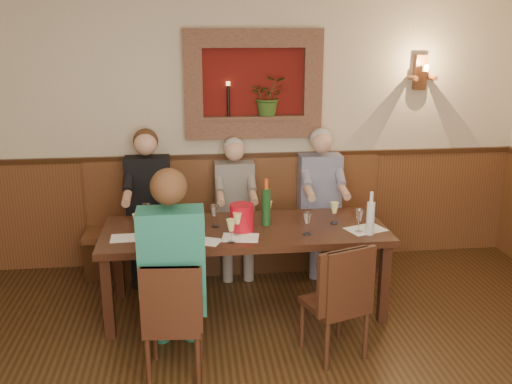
# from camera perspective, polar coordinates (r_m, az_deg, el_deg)

# --- Properties ---
(room_shell) EXTENTS (6.04, 6.04, 2.82)m
(room_shell) POSITION_cam_1_polar(r_m,az_deg,el_deg) (2.77, 2.63, 5.77)
(room_shell) COLOR beige
(room_shell) RESTS_ON ground
(wainscoting) EXTENTS (6.02, 6.02, 1.15)m
(wainscoting) POSITION_cam_1_polar(r_m,az_deg,el_deg) (3.27, 2.33, -17.32)
(wainscoting) COLOR #5B331A
(wainscoting) RESTS_ON ground
(wall_niche) EXTENTS (1.36, 0.30, 1.06)m
(wall_niche) POSITION_cam_1_polar(r_m,az_deg,el_deg) (5.70, 0.16, 10.29)
(wall_niche) COLOR #5F110D
(wall_niche) RESTS_ON ground
(wall_sconce) EXTENTS (0.25, 0.20, 0.35)m
(wall_sconce) POSITION_cam_1_polar(r_m,az_deg,el_deg) (6.11, 16.15, 11.34)
(wall_sconce) COLOR #5B331A
(wall_sconce) RESTS_ON ground
(dining_table) EXTENTS (2.40, 0.90, 0.75)m
(dining_table) POSITION_cam_1_polar(r_m,az_deg,el_deg) (4.87, -1.10, -4.44)
(dining_table) COLOR black
(dining_table) RESTS_ON ground
(bench) EXTENTS (3.00, 0.45, 1.11)m
(bench) POSITION_cam_1_polar(r_m,az_deg,el_deg) (5.87, -2.01, -4.41)
(bench) COLOR #381E0F
(bench) RESTS_ON ground
(chair_near_left) EXTENTS (0.43, 0.43, 0.89)m
(chair_near_left) POSITION_cam_1_polar(r_m,az_deg,el_deg) (4.19, -8.11, -14.57)
(chair_near_left) COLOR black
(chair_near_left) RESTS_ON ground
(chair_near_right) EXTENTS (0.51, 0.51, 0.91)m
(chair_near_right) POSITION_cam_1_polar(r_m,az_deg,el_deg) (4.41, 7.93, -12.81)
(chair_near_right) COLOR black
(chair_near_right) RESTS_ON ground
(person_bench_left) EXTENTS (0.43, 0.53, 1.46)m
(person_bench_left) POSITION_cam_1_polar(r_m,az_deg,el_deg) (5.68, -10.65, -2.45)
(person_bench_left) COLOR black
(person_bench_left) RESTS_ON ground
(person_bench_mid) EXTENTS (0.39, 0.48, 1.35)m
(person_bench_mid) POSITION_cam_1_polar(r_m,az_deg,el_deg) (5.70, -2.07, -2.61)
(person_bench_mid) COLOR #4E4947
(person_bench_mid) RESTS_ON ground
(person_bench_right) EXTENTS (0.42, 0.52, 1.43)m
(person_bench_right) POSITION_cam_1_polar(r_m,az_deg,el_deg) (5.82, 6.50, -1.97)
(person_bench_right) COLOR navy
(person_bench_right) RESTS_ON ground
(person_chair_front) EXTENTS (0.45, 0.56, 1.50)m
(person_chair_front) POSITION_cam_1_polar(r_m,az_deg,el_deg) (4.16, -8.25, -9.11)
(person_chair_front) COLOR #1A5A5B
(person_chair_front) RESTS_ON ground
(spittoon_bucket) EXTENTS (0.22, 0.22, 0.23)m
(spittoon_bucket) POSITION_cam_1_polar(r_m,az_deg,el_deg) (4.75, -1.43, -2.57)
(spittoon_bucket) COLOR red
(spittoon_bucket) RESTS_ON dining_table
(wine_bottle_green_a) EXTENTS (0.09, 0.09, 0.41)m
(wine_bottle_green_a) POSITION_cam_1_polar(r_m,az_deg,el_deg) (4.87, 1.03, -1.41)
(wine_bottle_green_a) COLOR #19471E
(wine_bottle_green_a) RESTS_ON dining_table
(wine_bottle_green_b) EXTENTS (0.08, 0.08, 0.42)m
(wine_bottle_green_b) POSITION_cam_1_polar(r_m,az_deg,el_deg) (4.88, -9.12, -1.52)
(wine_bottle_green_b) COLOR #19471E
(wine_bottle_green_b) RESTS_ON dining_table
(water_bottle) EXTENTS (0.09, 0.09, 0.36)m
(water_bottle) POSITION_cam_1_polar(r_m,az_deg,el_deg) (4.75, 11.37, -2.50)
(water_bottle) COLOR silver
(water_bottle) RESTS_ON dining_table
(tasting_sheet_a) EXTENTS (0.28, 0.21, 0.00)m
(tasting_sheet_a) POSITION_cam_1_polar(r_m,az_deg,el_deg) (4.73, -12.67, -4.49)
(tasting_sheet_a) COLOR white
(tasting_sheet_a) RESTS_ON dining_table
(tasting_sheet_b) EXTENTS (0.33, 0.26, 0.00)m
(tasting_sheet_b) POSITION_cam_1_polar(r_m,az_deg,el_deg) (4.62, -1.58, -4.58)
(tasting_sheet_b) COLOR white
(tasting_sheet_b) RESTS_ON dining_table
(tasting_sheet_c) EXTENTS (0.37, 0.32, 0.00)m
(tasting_sheet_c) POSITION_cam_1_polar(r_m,az_deg,el_deg) (4.90, 10.90, -3.68)
(tasting_sheet_c) COLOR white
(tasting_sheet_c) RESTS_ON dining_table
(tasting_sheet_d) EXTENTS (0.30, 0.26, 0.00)m
(tasting_sheet_d) POSITION_cam_1_polar(r_m,az_deg,el_deg) (4.57, -5.12, -4.91)
(tasting_sheet_d) COLOR white
(tasting_sheet_d) RESTS_ON dining_table
(wine_glass_0) EXTENTS (0.08, 0.08, 0.19)m
(wine_glass_0) POSITION_cam_1_polar(r_m,az_deg,el_deg) (4.66, -1.87, -3.20)
(wine_glass_0) COLOR #E2E689
(wine_glass_0) RESTS_ON dining_table
(wine_glass_1) EXTENTS (0.08, 0.08, 0.19)m
(wine_glass_1) POSITION_cam_1_polar(r_m,az_deg,el_deg) (4.68, 5.14, -3.14)
(wine_glass_1) COLOR white
(wine_glass_1) RESTS_ON dining_table
(wine_glass_2) EXTENTS (0.08, 0.08, 0.19)m
(wine_glass_2) POSITION_cam_1_polar(r_m,az_deg,el_deg) (4.50, -2.50, -3.91)
(wine_glass_2) COLOR #E2E689
(wine_glass_2) RESTS_ON dining_table
(wine_glass_3) EXTENTS (0.08, 0.08, 0.19)m
(wine_glass_3) POSITION_cam_1_polar(r_m,az_deg,el_deg) (4.80, 10.25, -2.86)
(wine_glass_3) COLOR white
(wine_glass_3) RESTS_ON dining_table
(wine_glass_4) EXTENTS (0.08, 0.08, 0.19)m
(wine_glass_4) POSITION_cam_1_polar(r_m,az_deg,el_deg) (4.72, -11.77, -3.26)
(wine_glass_4) COLOR #E2E689
(wine_glass_4) RESTS_ON dining_table
(wine_glass_5) EXTENTS (0.08, 0.08, 0.19)m
(wine_glass_5) POSITION_cam_1_polar(r_m,az_deg,el_deg) (4.97, 7.84, -2.10)
(wine_glass_5) COLOR #E2E689
(wine_glass_5) RESTS_ON dining_table
(wine_glass_6) EXTENTS (0.08, 0.08, 0.19)m
(wine_glass_6) POSITION_cam_1_polar(r_m,az_deg,el_deg) (4.96, -10.86, -2.28)
(wine_glass_6) COLOR white
(wine_glass_6) RESTS_ON dining_table
(wine_glass_7) EXTENTS (0.08, 0.08, 0.19)m
(wine_glass_7) POSITION_cam_1_polar(r_m,az_deg,el_deg) (4.86, -4.14, -2.40)
(wine_glass_7) COLOR white
(wine_glass_7) RESTS_ON dining_table
(wine_glass_8) EXTENTS (0.08, 0.08, 0.19)m
(wine_glass_8) POSITION_cam_1_polar(r_m,az_deg,el_deg) (4.56, -7.83, -3.76)
(wine_glass_8) COLOR #E2E689
(wine_glass_8) RESTS_ON dining_table
(wine_glass_9) EXTENTS (0.08, 0.08, 0.19)m
(wine_glass_9) POSITION_cam_1_polar(r_m,az_deg,el_deg) (4.96, 1.20, -1.99)
(wine_glass_9) COLOR #E2E689
(wine_glass_9) RESTS_ON dining_table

